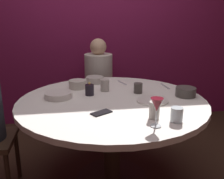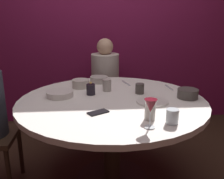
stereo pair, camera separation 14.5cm
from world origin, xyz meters
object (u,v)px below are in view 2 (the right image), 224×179
Objects in this scene: cup_by_right_diner at (150,111)px; bowl_salad_center at (99,79)px; bowl_serving_large at (81,84)px; bowl_sauce_side at (188,94)px; cup_center_front at (172,116)px; cell_phone at (98,112)px; cup_by_left_diner at (107,85)px; wine_glass at (151,107)px; dining_table at (112,115)px; dinner_plate at (152,102)px; seated_diner_back at (105,75)px; candle_holder at (91,89)px; bowl_small_white at (60,94)px; cup_near_candle at (140,89)px.

bowl_salad_center is at bearing 107.22° from cup_by_right_diner.
bowl_serving_large is 0.94× the size of bowl_sauce_side.
bowl_sauce_side is at bearing 60.12° from cup_center_front.
bowl_serving_large is at bearing -18.61° from cell_phone.
cell_phone is 0.52m from cup_by_left_diner.
wine_glass is 1.10m from bowl_salad_center.
cup_by_left_diner is (-0.03, 0.24, 0.19)m from dining_table.
dinner_plate is (0.30, -0.10, 0.14)m from dining_table.
seated_diner_back reaches higher than cell_phone.
wine_glass is 0.74× the size of dinner_plate.
bowl_serving_large is at bearing 124.83° from cup_center_front.
candle_holder is at bearing 117.06° from wine_glass.
cup_by_right_diner is at bearing 150.25° from cup_center_front.
cup_by_right_diner reaches higher than bowl_small_white.
dining_table is at bearing -53.81° from cell_phone.
wine_glass is at bearing -128.78° from bowl_sauce_side.
dinner_plate is at bearing -45.89° from cup_by_left_diner.
bowl_small_white is 0.95m from cup_center_front.
bowl_serving_large reaches higher than bowl_salad_center.
seated_diner_back is at bearing 90.00° from dining_table.
wine_glass is at bearing -71.52° from dining_table.
bowl_small_white is at bearing -121.93° from bowl_serving_large.
seated_diner_back reaches higher than bowl_salad_center.
dinner_plate is (0.46, -0.23, -0.04)m from candle_holder.
seated_diner_back is 0.71m from bowl_serving_large.
cup_by_left_diner is 0.69m from cup_by_right_diner.
cup_by_right_diner is at bearing -93.78° from cup_near_candle.
bowl_sauce_side is 0.56m from cup_by_right_diner.
cell_phone is 1.36× the size of cup_by_left_diner.
dining_table is at bearing -150.89° from cup_near_candle.
dining_table is at bearing 0.00° from seated_diner_back.
cup_by_right_diner reaches higher than cell_phone.
candle_holder is at bearing 7.63° from bowl_small_white.
cup_center_front is at bearing -82.19° from cup_near_candle.
wine_glass is 1.57× the size of cup_by_right_diner.
cup_by_right_diner is at bearing -144.48° from cell_phone.
cup_near_candle reaches higher than bowl_salad_center.
bowl_salad_center is 0.99m from cup_by_right_diner.
bowl_small_white is at bearing 165.98° from dining_table.
cup_by_right_diner reaches higher than candle_holder.
cup_center_front reaches higher than cup_near_candle.
bowl_salad_center is at bearing 52.11° from bowl_small_white.
cup_center_front is (0.35, -0.72, -0.01)m from cup_by_left_diner.
dinner_plate is 0.45m from cell_phone.
cup_by_right_diner is at bearing -56.16° from candle_holder.
bowl_serving_large reaches higher than bowl_small_white.
seated_diner_back is 7.33× the size of bowl_serving_large.
candle_holder reaches higher than cell_phone.
cup_near_candle is at bearing 29.11° from dining_table.
cell_phone is (-0.29, 0.26, -0.12)m from wine_glass.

